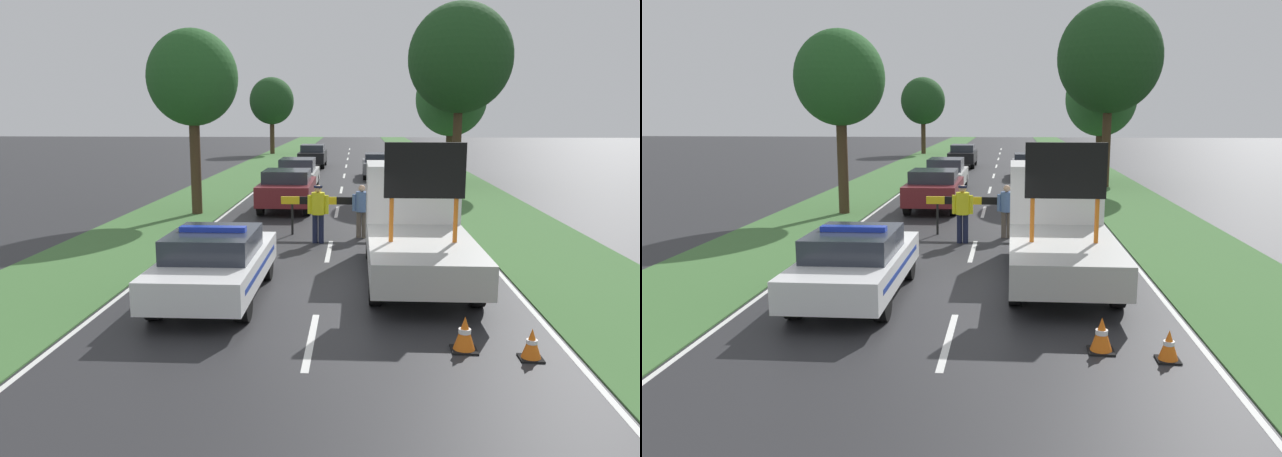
# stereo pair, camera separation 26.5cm
# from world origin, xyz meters

# --- Properties ---
(ground_plane) EXTENTS (160.00, 160.00, 0.00)m
(ground_plane) POSITION_xyz_m (0.00, 0.00, 0.00)
(ground_plane) COLOR #28282B
(lane_markings) EXTENTS (8.19, 72.16, 0.01)m
(lane_markings) POSITION_xyz_m (0.00, 18.09, 0.00)
(lane_markings) COLOR silver
(lane_markings) RESTS_ON ground
(grass_verge_left) EXTENTS (3.47, 120.00, 0.03)m
(grass_verge_left) POSITION_xyz_m (-5.88, 20.00, 0.01)
(grass_verge_left) COLOR #427038
(grass_verge_left) RESTS_ON ground
(grass_verge_right) EXTENTS (3.47, 120.00, 0.03)m
(grass_verge_right) POSITION_xyz_m (5.88, 20.00, 0.01)
(grass_verge_right) COLOR #427038
(grass_verge_right) RESTS_ON ground
(police_car) EXTENTS (1.86, 4.64, 1.48)m
(police_car) POSITION_xyz_m (-2.07, -0.79, 0.72)
(police_car) COLOR white
(police_car) RESTS_ON ground
(work_truck) EXTENTS (2.19, 6.09, 3.09)m
(work_truck) POSITION_xyz_m (2.07, 1.59, 1.16)
(work_truck) COLOR white
(work_truck) RESTS_ON ground
(road_barrier) EXTENTS (3.35, 0.08, 1.16)m
(road_barrier) POSITION_xyz_m (0.13, 5.84, 0.97)
(road_barrier) COLOR black
(road_barrier) RESTS_ON ground
(police_officer) EXTENTS (0.60, 0.38, 1.66)m
(police_officer) POSITION_xyz_m (-0.36, 4.64, 0.99)
(police_officer) COLOR #191E38
(police_officer) RESTS_ON ground
(pedestrian_civilian) EXTENTS (0.56, 0.36, 1.57)m
(pedestrian_civilian) POSITION_xyz_m (0.88, 5.50, 0.92)
(pedestrian_civilian) COLOR brown
(pedestrian_civilian) RESTS_ON ground
(traffic_cone_near_police) EXTENTS (0.40, 0.40, 0.56)m
(traffic_cone_near_police) POSITION_xyz_m (2.42, -3.37, 0.28)
(traffic_cone_near_police) COLOR black
(traffic_cone_near_police) RESTS_ON ground
(traffic_cone_centre_front) EXTENTS (0.35, 0.35, 0.49)m
(traffic_cone_centre_front) POSITION_xyz_m (3.38, -3.65, 0.24)
(traffic_cone_centre_front) COLOR black
(traffic_cone_centre_front) RESTS_ON ground
(queued_car_wagon_maroon) EXTENTS (1.92, 4.06, 1.54)m
(queued_car_wagon_maroon) POSITION_xyz_m (-1.89, 10.60, 0.81)
(queued_car_wagon_maroon) COLOR maroon
(queued_car_wagon_maroon) RESTS_ON ground
(queued_car_van_white) EXTENTS (1.77, 4.53, 1.53)m
(queued_car_van_white) POSITION_xyz_m (-2.04, 16.46, 0.78)
(queued_car_van_white) COLOR silver
(queued_car_van_white) RESTS_ON ground
(queued_car_suv_grey) EXTENTS (1.89, 4.33, 1.38)m
(queued_car_suv_grey) POSITION_xyz_m (2.02, 22.78, 0.73)
(queued_car_suv_grey) COLOR slate
(queued_car_suv_grey) RESTS_ON ground
(queued_car_sedan_black) EXTENTS (1.71, 4.56, 1.51)m
(queued_car_sedan_black) POSITION_xyz_m (-2.25, 29.48, 0.79)
(queued_car_sedan_black) COLOR black
(queued_car_sedan_black) RESTS_ON ground
(roadside_tree_near_left) EXTENTS (3.86, 3.86, 6.65)m
(roadside_tree_near_left) POSITION_xyz_m (-6.74, 42.41, 4.60)
(roadside_tree_near_left) COLOR #42301E
(roadside_tree_near_left) RESTS_ON ground
(roadside_tree_near_right) EXTENTS (4.98, 4.98, 8.84)m
(roadside_tree_near_right) POSITION_xyz_m (5.62, 18.46, 6.20)
(roadside_tree_near_right) COLOR #42301E
(roadside_tree_near_right) RESTS_ON ground
(roadside_tree_mid_left) EXTENTS (3.83, 3.83, 6.38)m
(roadside_tree_mid_left) POSITION_xyz_m (5.81, 22.20, 4.35)
(roadside_tree_mid_left) COLOR #42301E
(roadside_tree_mid_left) RESTS_ON ground
(roadside_tree_mid_right) EXTENTS (3.20, 3.20, 6.54)m
(roadside_tree_mid_right) POSITION_xyz_m (-5.08, 9.45, 4.82)
(roadside_tree_mid_right) COLOR #42301E
(roadside_tree_mid_right) RESTS_ON ground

